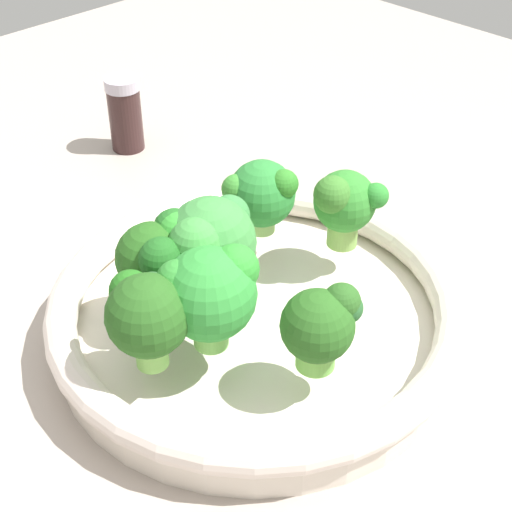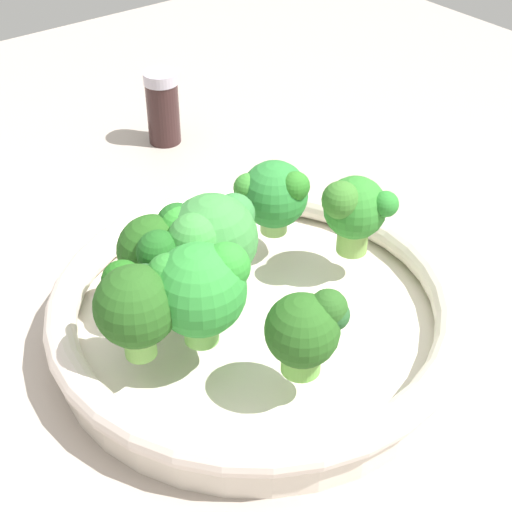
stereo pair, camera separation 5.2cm
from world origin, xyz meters
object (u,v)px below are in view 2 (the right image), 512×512
Objects in this scene: bowl at (256,313)px; broccoli_floret_4 at (199,287)px; broccoli_floret_1 at (307,330)px; broccoli_floret_6 at (132,301)px; pepper_shaker at (163,107)px; broccoli_floret_5 at (158,247)px; broccoli_floret_2 at (274,194)px; broccoli_floret_3 at (356,210)px; broccoli_floret_0 at (210,237)px.

bowl is 4.15× the size of broccoli_floret_4.
broccoli_floret_6 is (-7.11, 7.84, 0.63)cm from broccoli_floret_1.
broccoli_floret_6 is 34.84cm from pepper_shaker.
pepper_shaker is at bearing 57.87° from broccoli_floret_5.
broccoli_floret_2 reaches higher than pepper_shaker.
broccoli_floret_5 is (-13.21, 5.00, -0.25)cm from broccoli_floret_3.
pepper_shaker reaches higher than bowl.
broccoli_floret_4 reaches higher than pepper_shaker.
broccoli_floret_0 is 1.14× the size of broccoli_floret_6.
broccoli_floret_4 reaches higher than broccoli_floret_3.
bowl is at bearing 174.62° from broccoli_floret_3.
broccoli_floret_1 is 12.22cm from broccoli_floret_5.
bowl is 30.50cm from pepper_shaker.
broccoli_floret_3 is at bearing -3.09° from broccoli_floret_6.
broccoli_floret_0 is (-1.84, 2.62, 5.89)cm from bowl.
bowl is 3.90× the size of pepper_shaker.
broccoli_floret_3 is at bearing -18.57° from broccoli_floret_0.
broccoli_floret_3 is 0.84× the size of pepper_shaker.
broccoli_floret_5 is (-4.93, 4.22, 5.49)cm from bowl.
bowl is 5.01× the size of broccoli_floret_2.
broccoli_floret_2 is at bearing 17.97° from broccoli_floret_6.
broccoli_floret_4 reaches higher than broccoli_floret_5.
broccoli_floret_2 is at bearing 17.66° from broccoli_floret_0.
broccoli_floret_0 is at bearing 18.27° from broccoli_floret_6.
broccoli_floret_0 is 1.17× the size of broccoli_floret_3.
bowl is at bearing -1.03° from broccoli_floret_6.
pepper_shaker is (19.67, 28.46, -4.10)cm from broccoli_floret_6.
bowl is 4.62× the size of broccoli_floret_3.
broccoli_floret_4 reaches higher than broccoli_floret_1.
broccoli_floret_3 is 1.05× the size of broccoli_floret_5.
bowl is at bearing -40.59° from broccoli_floret_5.
bowl is 5.24× the size of broccoli_floret_1.
pepper_shaker is at bearing 78.30° from broccoli_floret_2.
broccoli_floret_3 reaches higher than broccoli_floret_2.
broccoli_floret_0 is 0.99× the size of pepper_shaker.
broccoli_floret_4 is 34.46cm from pepper_shaker.
pepper_shaker is (2.12, 29.41, -4.07)cm from broccoli_floret_3.
broccoli_floret_0 reaches higher than broccoli_floret_3.
broccoli_floret_6 is at bearing -162.03° from broccoli_floret_2.
broccoli_floret_0 reaches higher than broccoli_floret_6.
broccoli_floret_5 is at bearing -175.98° from broccoli_floret_2.
broccoli_floret_3 is at bearing -5.38° from bowl.
broccoli_floret_4 is (-5.56, -1.58, 6.15)cm from bowl.
broccoli_floret_0 is 10.33cm from broccoli_floret_1.
bowl is 6.70cm from broccoli_floret_0.
broccoli_floret_4 is 0.94× the size of pepper_shaker.
bowl is 4.52× the size of broccoli_floret_6.
broccoli_floret_4 reaches higher than broccoli_floret_6.
broccoli_floret_2 is 0.83× the size of broccoli_floret_4.
broccoli_floret_5 is at bearing -122.13° from pepper_shaker.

